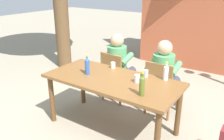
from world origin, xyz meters
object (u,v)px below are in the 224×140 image
at_px(person_in_white_shirt, 165,73).
at_px(cup_white, 113,65).
at_px(chair_far_left, 115,74).
at_px(bottle_blue, 87,66).
at_px(brick_kiosk, 196,3).
at_px(bottle_olive, 142,85).
at_px(dining_table, 112,85).
at_px(chair_far_right, 161,85).
at_px(bottle_clear, 166,72).
at_px(person_in_plaid_shirt, 119,63).
at_px(cup_steel, 146,73).
at_px(cup_glass, 137,79).

distance_m(person_in_white_shirt, cup_white, 0.80).
bearing_deg(chair_far_left, bottle_blue, -86.59).
bearing_deg(person_in_white_shirt, brick_kiosk, 98.62).
height_order(cup_white, brick_kiosk, brick_kiosk).
bearing_deg(bottle_olive, cup_white, 143.55).
bearing_deg(dining_table, cup_white, 121.88).
height_order(chair_far_right, bottle_clear, bottle_clear).
height_order(person_in_plaid_shirt, cup_white, person_in_plaid_shirt).
xyz_separation_m(chair_far_right, brick_kiosk, (-0.44, 3.01, 0.98)).
xyz_separation_m(bottle_olive, brick_kiosk, (-0.58, 3.95, 0.59)).
distance_m(chair_far_left, cup_steel, 0.92).
bearing_deg(person_in_white_shirt, person_in_plaid_shirt, 180.00).
bearing_deg(bottle_clear, cup_white, -179.37).
height_order(bottle_clear, cup_steel, bottle_clear).
distance_m(chair_far_left, person_in_white_shirt, 0.84).
bearing_deg(brick_kiosk, bottle_clear, -79.35).
bearing_deg(chair_far_left, brick_kiosk, 82.80).
xyz_separation_m(chair_far_right, chair_far_left, (-0.82, 0.00, 0.00)).
distance_m(chair_far_right, bottle_clear, 0.56).
relative_size(bottle_clear, cup_white, 2.79).
relative_size(chair_far_left, person_in_plaid_shirt, 0.74).
bearing_deg(person_in_plaid_shirt, bottle_olive, -47.70).
xyz_separation_m(bottle_olive, bottle_blue, (-0.92, 0.16, -0.00)).
bearing_deg(bottle_blue, bottle_olive, -9.86).
distance_m(person_in_plaid_shirt, bottle_blue, 0.92).
bearing_deg(person_in_plaid_shirt, cup_glass, -45.72).
bearing_deg(person_in_plaid_shirt, bottle_clear, -25.38).
bearing_deg(cup_white, cup_glass, -26.29).
distance_m(cup_glass, brick_kiosk, 3.73).
height_order(bottle_clear, cup_glass, bottle_clear).
bearing_deg(dining_table, cup_glass, 12.55).
height_order(person_in_plaid_shirt, brick_kiosk, brick_kiosk).
bearing_deg(bottle_blue, chair_far_right, 45.36).
xyz_separation_m(person_in_plaid_shirt, cup_white, (0.19, -0.49, 0.15)).
height_order(chair_far_right, bottle_blue, bottle_blue).
height_order(chair_far_left, bottle_blue, bottle_blue).
relative_size(dining_table, bottle_clear, 7.37).
height_order(dining_table, chair_far_right, chair_far_right).
relative_size(person_in_plaid_shirt, cup_steel, 12.05).
distance_m(dining_table, person_in_plaid_shirt, 0.92).
relative_size(person_in_white_shirt, cup_steel, 12.05).
bearing_deg(person_in_plaid_shirt, brick_kiosk, 82.68).
relative_size(dining_table, cup_steel, 18.45).
distance_m(cup_white, brick_kiosk, 3.46).
bearing_deg(dining_table, chair_far_left, 119.86).
height_order(bottle_olive, bottle_blue, bottle_olive).
height_order(bottle_olive, bottle_clear, bottle_olive).
height_order(chair_far_left, bottle_olive, bottle_olive).
height_order(chair_far_right, bottle_olive, bottle_olive).
bearing_deg(bottle_olive, person_in_white_shirt, 97.82).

